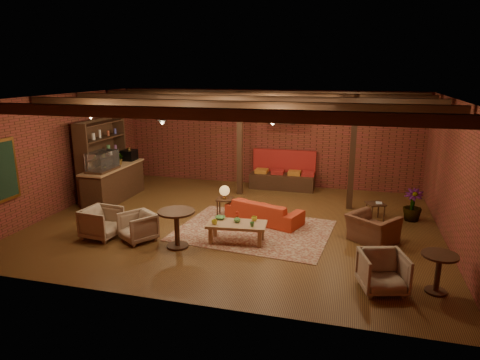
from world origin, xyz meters
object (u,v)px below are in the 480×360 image
(round_table_left, at_px, (177,223))
(armchair_right, at_px, (373,224))
(armchair_b, at_px, (138,225))
(armchair_far, at_px, (383,270))
(armchair_a, at_px, (102,221))
(sofa, at_px, (264,211))
(coffee_table, at_px, (236,225))
(plant_tall, at_px, (416,173))
(side_table_book, at_px, (376,204))
(round_table_right, at_px, (439,267))
(side_table_lamp, at_px, (225,193))

(round_table_left, relative_size, armchair_right, 0.85)
(armchair_b, height_order, armchair_far, armchair_far)
(armchair_a, xyz_separation_m, armchair_far, (6.25, -0.91, -0.00))
(sofa, distance_m, coffee_table, 1.51)
(armchair_far, bearing_deg, armchair_right, 76.87)
(plant_tall, bearing_deg, armchair_far, -103.02)
(armchair_right, xyz_separation_m, side_table_book, (0.12, 1.54, 0.00))
(armchair_right, bearing_deg, armchair_b, 50.68)
(round_table_left, relative_size, side_table_book, 1.53)
(armchair_far, bearing_deg, armchair_a, 155.75)
(armchair_right, xyz_separation_m, round_table_right, (1.05, -2.09, 0.05))
(side_table_lamp, height_order, armchair_far, side_table_lamp)
(armchair_b, relative_size, side_table_book, 1.32)
(coffee_table, distance_m, round_table_left, 1.35)
(side_table_book, distance_m, plant_tall, 1.27)
(plant_tall, bearing_deg, round_table_left, -148.69)
(round_table_left, relative_size, armchair_b, 1.16)
(sofa, xyz_separation_m, armchair_a, (-3.47, -2.02, 0.11))
(coffee_table, bearing_deg, sofa, 76.84)
(sofa, relative_size, round_table_right, 2.71)
(armchair_a, distance_m, armchair_b, 0.91)
(plant_tall, bearing_deg, coffee_table, -147.58)
(coffee_table, relative_size, armchair_b, 1.91)
(armchair_a, bearing_deg, side_table_lamp, -41.49)
(sofa, xyz_separation_m, coffee_table, (-0.34, -1.47, 0.12))
(side_table_lamp, xyz_separation_m, armchair_b, (-1.45, -2.10, -0.29))
(coffee_table, distance_m, side_table_lamp, 1.78)
(side_table_book, bearing_deg, side_table_lamp, -168.93)
(armchair_a, distance_m, side_table_book, 6.90)
(sofa, bearing_deg, coffee_table, 95.97)
(armchair_far, bearing_deg, sofa, 117.49)
(side_table_lamp, bearing_deg, armchair_far, -38.16)
(coffee_table, xyz_separation_m, round_table_left, (-1.19, -0.62, 0.17))
(side_table_lamp, bearing_deg, coffee_table, -64.29)
(round_table_left, relative_size, armchair_far, 1.08)
(sofa, xyz_separation_m, side_table_book, (2.78, 0.89, 0.15))
(coffee_table, xyz_separation_m, armchair_a, (-3.13, -0.56, -0.01))
(armchair_b, distance_m, armchair_right, 5.39)
(coffee_table, distance_m, round_table_right, 4.25)
(side_table_lamp, bearing_deg, round_table_right, -30.77)
(armchair_far, bearing_deg, armchair_b, 153.87)
(sofa, bearing_deg, armchair_a, 49.36)
(plant_tall, bearing_deg, armchair_a, -156.44)
(side_table_lamp, relative_size, armchair_a, 1.09)
(armchair_far, bearing_deg, plant_tall, 61.00)
(round_table_right, bearing_deg, sofa, 143.51)
(side_table_book, bearing_deg, coffee_table, -143.06)
(coffee_table, height_order, armchair_far, armchair_far)
(armchair_right, height_order, armchair_far, armchair_right)
(sofa, xyz_separation_m, plant_tall, (3.71, 1.11, 0.99))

